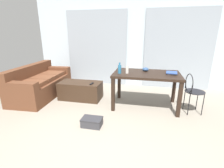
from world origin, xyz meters
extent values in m
plane|color=gray|center=(0.00, 1.21, 0.00)|extent=(7.74, 7.74, 0.00)
cube|color=silver|center=(0.00, 3.23, 1.33)|extent=(6.17, 0.10, 2.67)
cube|color=#99A3AD|center=(-1.18, 3.14, 1.11)|extent=(1.85, 0.03, 2.21)
cube|color=#99A3AD|center=(1.18, 3.14, 1.11)|extent=(1.85, 0.03, 2.21)
cube|color=brown|center=(-2.23, 1.75, 0.21)|extent=(0.90, 1.86, 0.42)
cube|color=brown|center=(-2.54, 1.73, 0.60)|extent=(0.30, 1.83, 0.37)
cube|color=brown|center=(-2.28, 2.56, 0.51)|extent=(0.81, 0.24, 0.18)
cube|color=brown|center=(-2.19, 0.94, 0.51)|extent=(0.81, 0.24, 0.18)
cube|color=brown|center=(-2.21, 2.23, 0.47)|extent=(0.59, 0.48, 0.10)
cube|color=brown|center=(-2.18, 1.75, 0.47)|extent=(0.59, 0.48, 0.10)
cube|color=brown|center=(-2.16, 1.28, 0.47)|extent=(0.59, 0.48, 0.10)
cube|color=#382619|center=(-1.19, 1.75, 0.21)|extent=(1.01, 0.51, 0.42)
cube|color=black|center=(0.37, 1.65, 0.73)|extent=(1.39, 0.84, 0.05)
cube|color=black|center=(-0.27, 1.28, 0.35)|extent=(0.07, 0.07, 0.71)
cube|color=black|center=(1.01, 1.28, 0.35)|extent=(0.07, 0.07, 0.71)
cube|color=black|center=(-0.27, 2.03, 0.35)|extent=(0.07, 0.07, 0.71)
cube|color=black|center=(1.01, 2.03, 0.35)|extent=(0.07, 0.07, 0.71)
cylinder|color=black|center=(1.33, 1.55, 0.45)|extent=(0.38, 0.38, 0.02)
cylinder|color=black|center=(1.48, 1.44, 0.22)|extent=(0.02, 0.02, 0.44)
cylinder|color=black|center=(1.45, 1.70, 0.22)|extent=(0.02, 0.02, 0.44)
cylinder|color=black|center=(1.22, 1.40, 0.22)|extent=(0.02, 0.02, 0.44)
cylinder|color=black|center=(1.18, 1.67, 0.22)|extent=(0.02, 0.02, 0.44)
torus|color=black|center=(1.20, 1.53, 0.62)|extent=(0.07, 0.37, 0.38)
cylinder|color=black|center=(1.23, 1.37, 0.54)|extent=(0.02, 0.02, 0.17)
cylinder|color=black|center=(1.18, 1.69, 0.54)|extent=(0.02, 0.02, 0.17)
cylinder|color=beige|center=(-0.03, 1.54, 0.83)|extent=(0.07, 0.07, 0.15)
cylinder|color=beige|center=(-0.03, 1.54, 0.92)|extent=(0.03, 0.03, 0.03)
cylinder|color=teal|center=(-0.18, 1.50, 0.84)|extent=(0.07, 0.07, 0.17)
cylinder|color=teal|center=(-0.18, 1.50, 0.95)|extent=(0.03, 0.03, 0.06)
ellipsoid|color=#2D4C7A|center=(0.34, 1.83, 0.80)|extent=(0.14, 0.14, 0.08)
cube|color=#4C4C51|center=(0.88, 1.67, 0.77)|extent=(0.19, 0.22, 0.02)
cube|color=#33519E|center=(0.87, 1.66, 0.79)|extent=(0.24, 0.25, 0.02)
cube|color=black|center=(-0.87, 1.67, 0.43)|extent=(0.06, 0.15, 0.02)
cube|color=#38383D|center=(-0.51, 0.61, 0.06)|extent=(0.34, 0.23, 0.13)
cube|color=#313135|center=(-0.51, 0.61, 0.14)|extent=(0.35, 0.24, 0.02)
camera|label=1|loc=(0.38, -1.80, 1.56)|focal=26.37mm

